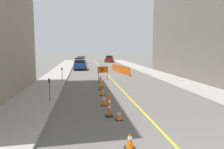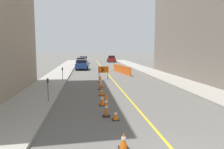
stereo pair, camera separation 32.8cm
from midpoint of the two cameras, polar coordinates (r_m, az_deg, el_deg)
lane_stripe at (r=32.29m, az=-1.51°, el=0.94°), size 0.12×54.94×0.01m
sidewalk_left at (r=32.31m, az=-12.58°, el=0.90°), size 2.90×54.94×0.15m
sidewalk_right at (r=33.44m, az=9.17°, el=1.18°), size 2.90×54.94×0.15m
traffic_cone_nearest at (r=7.64m, az=4.30°, el=-16.87°), size 0.35×0.35×0.57m
traffic_cone_second at (r=10.40m, az=1.89°, el=-10.54°), size 0.33×0.33×0.49m
traffic_cone_third at (r=12.93m, az=-1.87°, el=-6.65°), size 0.36×0.36×0.67m
traffic_cone_fourth at (r=15.69m, az=-2.16°, el=-4.51°), size 0.39×0.39×0.52m
traffic_cone_fifth at (r=18.65m, az=-2.37°, el=-2.32°), size 0.35×0.35×0.75m
traffic_cone_farthest at (r=21.55m, az=-2.75°, el=-1.43°), size 0.35×0.35×0.49m
delineator_post_front at (r=10.84m, az=-0.67°, el=-8.42°), size 0.37×0.37×1.15m
delineator_post_rear at (r=17.69m, az=-2.55°, el=-2.47°), size 0.37×0.37×1.12m
arrow_barricade_primary at (r=23.32m, az=-1.87°, el=1.14°), size 1.11×0.10×1.42m
safety_mesh_fence at (r=29.46m, az=2.82°, el=1.37°), size 1.13×7.26×1.04m
parked_car_curb_near at (r=34.61m, az=-7.60°, el=2.60°), size 1.97×4.37×1.59m
parked_car_curb_mid at (r=41.97m, az=-7.74°, el=3.34°), size 2.03×4.39×1.59m
parked_car_curb_far at (r=48.36m, az=-7.24°, el=3.81°), size 1.95×4.36×1.59m
parked_car_opposite_side at (r=53.31m, az=0.00°, el=4.15°), size 2.04×4.40×1.59m
parking_meter_near_curb at (r=13.69m, az=-15.77°, el=-2.67°), size 0.12×0.11×1.41m
parking_meter_far_curb at (r=21.99m, az=-12.40°, el=0.82°), size 0.12×0.11×1.33m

